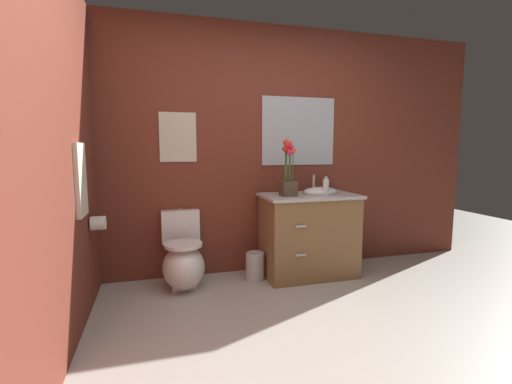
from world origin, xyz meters
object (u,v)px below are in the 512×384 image
vanity_cabinet (309,234)px  toilet_paper_roll (98,223)px  wall_mirror (299,131)px  hanging_towel (81,180)px  soap_bottle (326,187)px  trash_bin (255,266)px  toilet (183,261)px  flower_vase (288,174)px  wall_poster (178,137)px

vanity_cabinet → toilet_paper_roll: size_ratio=9.11×
wall_mirror → hanging_towel: 2.14m
soap_bottle → hanging_towel: size_ratio=0.35×
vanity_cabinet → trash_bin: vanity_cabinet is taller
hanging_towel → soap_bottle: bearing=9.7°
toilet → trash_bin: toilet is taller
soap_bottle → trash_bin: bearing=170.7°
vanity_cabinet → flower_vase: (-0.25, -0.06, 0.61)m
vanity_cabinet → wall_mirror: size_ratio=1.25×
toilet → toilet_paper_roll: 0.83m
wall_mirror → toilet_paper_roll: wall_mirror is taller
vanity_cabinet → flower_vase: bearing=-167.0°
vanity_cabinet → wall_poster: (-1.24, 0.29, 0.96)m
toilet → wall_mirror: size_ratio=0.86×
wall_poster → wall_mirror: bearing=0.0°
flower_vase → hanging_towel: (-1.72, -0.40, 0.02)m
toilet → toilet_paper_roll: (-0.67, -0.20, 0.44)m
toilet → hanging_towel: size_ratio=1.33×
wall_poster → toilet_paper_roll: size_ratio=4.25×
toilet → toilet_paper_roll: size_ratio=6.27×
toilet → flower_vase: (0.99, -0.08, 0.79)m
wall_mirror → hanging_towel: wall_mirror is taller
wall_mirror → trash_bin: bearing=-152.8°
flower_vase → wall_poster: size_ratio=1.15×
vanity_cabinet → soap_bottle: (0.12, -0.10, 0.48)m
vanity_cabinet → flower_vase: size_ratio=1.86×
toilet → hanging_towel: 1.19m
flower_vase → wall_mirror: 0.60m
wall_poster → toilet_paper_roll: (-0.67, -0.46, -0.70)m
wall_mirror → toilet_paper_roll: bearing=-166.4°
wall_poster → soap_bottle: bearing=-16.2°
wall_mirror → soap_bottle: bearing=-72.5°
wall_mirror → toilet: bearing=-167.8°
toilet → vanity_cabinet: size_ratio=0.69×
vanity_cabinet → flower_vase: 0.66m
hanging_towel → flower_vase: bearing=13.1°
wall_poster → flower_vase: bearing=-19.5°
flower_vase → hanging_towel: bearing=-166.9°
flower_vase → soap_bottle: size_ratio=2.99×
flower_vase → toilet: bearing=175.2°
flower_vase → wall_poster: bearing=160.5°
flower_vase → toilet_paper_roll: flower_vase is taller
trash_bin → wall_poster: size_ratio=0.58×
toilet_paper_roll → hanging_towel: bearing=-100.8°
vanity_cabinet → hanging_towel: size_ratio=1.93×
flower_vase → soap_bottle: 0.39m
toilet_paper_roll → soap_bottle: bearing=1.9°
wall_poster → wall_mirror: 1.24m
toilet → toilet_paper_roll: toilet_paper_roll is taller
toilet → flower_vase: bearing=-4.8°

